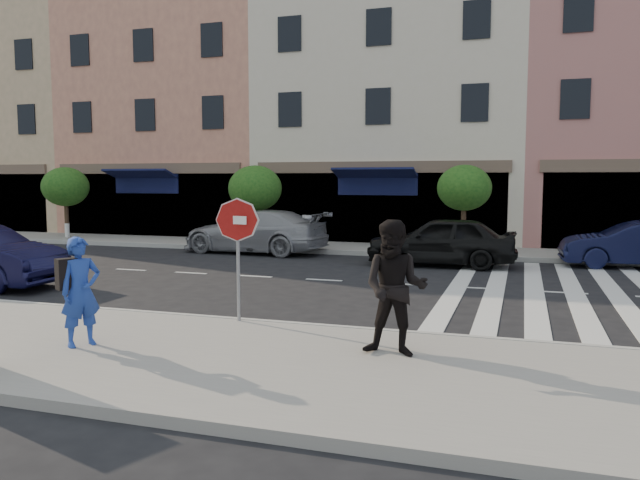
# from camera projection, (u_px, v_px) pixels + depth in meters

# --- Properties ---
(ground) EXTENTS (120.00, 120.00, 0.00)m
(ground) POSITION_uv_depth(u_px,v_px,m) (265.00, 310.00, 12.80)
(ground) COLOR black
(ground) RESTS_ON ground
(sidewalk_near) EXTENTS (60.00, 4.50, 0.15)m
(sidewalk_near) POSITION_uv_depth(u_px,v_px,m) (165.00, 355.00, 9.25)
(sidewalk_near) COLOR gray
(sidewalk_near) RESTS_ON ground
(sidewalk_far) EXTENTS (60.00, 3.00, 0.15)m
(sidewalk_far) POSITION_uv_depth(u_px,v_px,m) (381.00, 249.00, 23.20)
(sidewalk_far) COLOR gray
(sidewalk_far) RESTS_ON ground
(building_west_far) EXTENTS (12.00, 9.00, 12.00)m
(building_west_far) POSITION_uv_depth(u_px,v_px,m) (23.00, 120.00, 35.10)
(building_west_far) COLOR #D8B28A
(building_west_far) RESTS_ON ground
(building_west_mid) EXTENTS (10.00, 9.00, 14.00)m
(building_west_mid) POSITION_uv_depth(u_px,v_px,m) (196.00, 94.00, 31.60)
(building_west_mid) COLOR tan
(building_west_mid) RESTS_ON ground
(building_centre) EXTENTS (11.00, 9.00, 11.00)m
(building_centre) POSITION_uv_depth(u_px,v_px,m) (400.00, 117.00, 28.51)
(building_centre) COLOR beige
(building_centre) RESTS_ON ground
(street_tree_wa) EXTENTS (2.00, 2.00, 3.05)m
(street_tree_wa) POSITION_uv_depth(u_px,v_px,m) (65.00, 187.00, 27.12)
(street_tree_wa) COLOR #473323
(street_tree_wa) RESTS_ON sidewalk_far
(street_tree_wb) EXTENTS (2.10, 2.10, 3.06)m
(street_tree_wb) POSITION_uv_depth(u_px,v_px,m) (255.00, 189.00, 24.34)
(street_tree_wb) COLOR #473323
(street_tree_wb) RESTS_ON sidewalk_far
(street_tree_c) EXTENTS (1.90, 1.90, 3.04)m
(street_tree_c) POSITION_uv_depth(u_px,v_px,m) (464.00, 188.00, 21.87)
(street_tree_c) COLOR #473323
(street_tree_c) RESTS_ON sidewalk_far
(stop_sign) EXTENTS (0.77, 0.14, 2.20)m
(stop_sign) POSITION_uv_depth(u_px,v_px,m) (237.00, 231.00, 10.99)
(stop_sign) COLOR gray
(stop_sign) RESTS_ON sidewalk_near
(photographer) EXTENTS (0.65, 0.73, 1.67)m
(photographer) POSITION_uv_depth(u_px,v_px,m) (81.00, 292.00, 9.43)
(photographer) COLOR #213F9B
(photographer) RESTS_ON sidewalk_near
(walker) EXTENTS (0.95, 0.75, 1.96)m
(walker) POSITION_uv_depth(u_px,v_px,m) (395.00, 288.00, 8.90)
(walker) COLOR black
(walker) RESTS_ON sidewalk_near
(car_far_left) EXTENTS (5.55, 2.64, 1.56)m
(car_far_left) POSITION_uv_depth(u_px,v_px,m) (255.00, 231.00, 22.66)
(car_far_left) COLOR #98979C
(car_far_left) RESTS_ON ground
(car_far_mid) EXTENTS (4.63, 2.02, 1.55)m
(car_far_mid) POSITION_uv_depth(u_px,v_px,m) (441.00, 241.00, 19.24)
(car_far_mid) COLOR black
(car_far_mid) RESTS_ON ground
(car_far_right) EXTENTS (4.39, 1.77, 1.42)m
(car_far_right) POSITION_uv_depth(u_px,v_px,m) (636.00, 245.00, 18.79)
(car_far_right) COLOR black
(car_far_right) RESTS_ON ground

